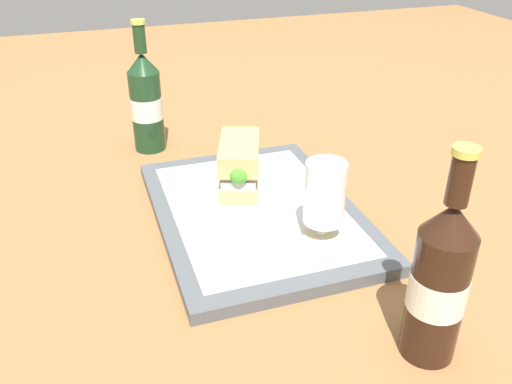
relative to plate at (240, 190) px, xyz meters
name	(u,v)px	position (x,y,z in m)	size (l,w,h in m)	color
ground_plane	(256,218)	(0.05, 0.01, -0.03)	(3.00, 3.00, 0.00)	olive
tray	(256,213)	(0.05, 0.01, -0.02)	(0.44, 0.32, 0.02)	#4C5156
placemat	(256,207)	(0.05, 0.01, -0.01)	(0.38, 0.27, 0.00)	silver
plate	(240,190)	(0.00, 0.00, 0.00)	(0.19, 0.19, 0.01)	white
sandwich	(239,165)	(0.00, 0.00, 0.05)	(0.14, 0.10, 0.08)	tan
beer_glass	(325,196)	(0.17, 0.08, 0.06)	(0.06, 0.06, 0.12)	silver
napkin_folded	(252,248)	(0.17, -0.03, 0.00)	(0.09, 0.07, 0.01)	white
beer_bottle	(439,281)	(0.40, 0.11, 0.08)	(0.07, 0.07, 0.27)	black
second_bottle	(146,101)	(-0.28, -0.11, 0.08)	(0.07, 0.07, 0.27)	#19381E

